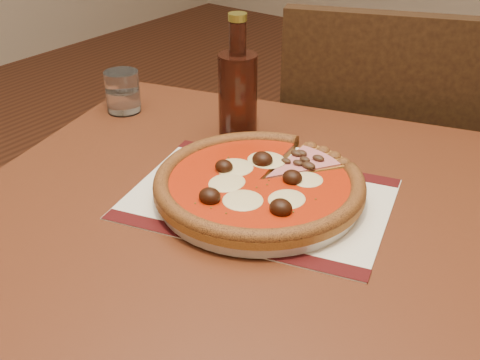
# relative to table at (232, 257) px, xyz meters

# --- Properties ---
(table) EXTENTS (0.99, 0.99, 0.75)m
(table) POSITION_rel_table_xyz_m (0.00, 0.00, 0.00)
(table) COLOR #5A2915
(table) RESTS_ON ground
(chair_far) EXTENTS (0.57, 0.57, 0.93)m
(chair_far) POSITION_rel_table_xyz_m (-0.02, 0.60, -0.11)
(chair_far) COLOR black
(chair_far) RESTS_ON ground
(placemat) EXTENTS (0.44, 0.36, 0.00)m
(placemat) POSITION_rel_table_xyz_m (0.03, 0.03, 0.10)
(placemat) COLOR silver
(placemat) RESTS_ON table
(plate) EXTENTS (0.30, 0.30, 0.02)m
(plate) POSITION_rel_table_xyz_m (0.03, 0.03, 0.11)
(plate) COLOR white
(plate) RESTS_ON placemat
(pizza) EXTENTS (0.32, 0.32, 0.04)m
(pizza) POSITION_rel_table_xyz_m (0.03, 0.03, 0.13)
(pizza) COLOR #AD692A
(pizza) RESTS_ON plate
(ham_slice) EXTENTS (0.10, 0.15, 0.02)m
(ham_slice) POSITION_rel_table_xyz_m (0.06, 0.12, 0.13)
(ham_slice) COLOR #AD692A
(ham_slice) RESTS_ON plate
(water_glass) EXTENTS (0.08, 0.08, 0.08)m
(water_glass) POSITION_rel_table_xyz_m (-0.39, 0.15, 0.14)
(water_glass) COLOR white
(water_glass) RESTS_ON table
(bottle) EXTENTS (0.07, 0.07, 0.23)m
(bottle) POSITION_rel_table_xyz_m (-0.12, 0.18, 0.19)
(bottle) COLOR #37150D
(bottle) RESTS_ON table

